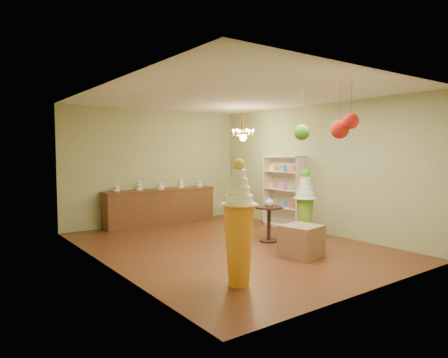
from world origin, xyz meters
TOP-DOWN VIEW (x-y plane):
  - floor at (0.00, 0.00)m, footprint 6.50×6.50m
  - ceiling at (0.00, 0.00)m, footprint 6.50×6.50m
  - wall_back at (0.00, 3.25)m, footprint 5.00×0.04m
  - wall_front at (0.00, -3.25)m, footprint 5.00×0.04m
  - wall_left at (-2.50, 0.00)m, footprint 0.04×6.50m
  - wall_right at (2.50, 0.00)m, footprint 0.04×6.50m
  - pedestal_green at (1.41, -0.76)m, footprint 0.53×0.53m
  - pedestal_orange at (-1.32, -2.00)m, footprint 0.59×0.59m
  - burlap_riser at (0.56, -1.46)m, footprint 0.73×0.73m
  - sideboard at (0.00, 2.97)m, footprint 3.04×0.54m
  - shelving_unit at (2.34, 0.80)m, footprint 0.33×1.20m
  - round_table at (0.91, -0.21)m, footprint 0.67×0.67m
  - vase at (0.91, -0.21)m, footprint 0.24×0.24m
  - pom_red_left at (0.21, -2.52)m, footprint 0.28×0.28m
  - pom_green_mid at (0.04, -1.91)m, footprint 0.25×0.25m
  - pom_red_right at (0.19, -2.74)m, footprint 0.23×0.23m
  - chandelier at (1.42, 1.30)m, footprint 0.67×0.67m

SIDE VIEW (x-z plane):
  - floor at x=0.00m, z-range 0.00..0.00m
  - burlap_riser at x=0.56m, z-range 0.00..0.57m
  - sideboard at x=0.00m, z-range -0.10..1.06m
  - round_table at x=0.91m, z-range 0.11..0.86m
  - pedestal_green at x=1.41m, z-range -0.10..1.44m
  - pedestal_orange at x=-1.32m, z-range -0.17..1.64m
  - vase at x=0.91m, z-range 0.75..0.95m
  - shelving_unit at x=2.34m, z-range 0.00..1.80m
  - wall_back at x=0.00m, z-range 0.00..3.00m
  - wall_front at x=0.00m, z-range 0.00..3.00m
  - wall_left at x=-2.50m, z-range 0.00..3.00m
  - wall_right at x=2.50m, z-range 0.00..3.00m
  - pom_green_mid at x=0.04m, z-range 1.76..2.67m
  - pom_red_left at x=0.21m, z-range 1.79..2.69m
  - chandelier at x=1.42m, z-range 1.88..2.73m
  - pom_red_right at x=0.19m, z-range 1.97..2.73m
  - ceiling at x=0.00m, z-range 3.00..3.00m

